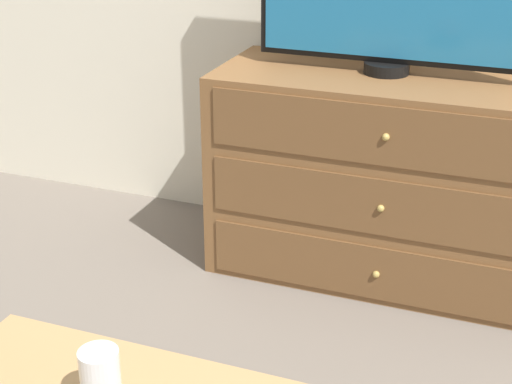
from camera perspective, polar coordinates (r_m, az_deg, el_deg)
The scene contains 3 objects.
ground_plane at distance 3.17m, azimuth 10.73°, elevation -3.30°, with size 12.00×12.00×0.00m, color #70665B.
dresser at distance 2.77m, azimuth 10.23°, elevation 0.90°, with size 1.26×0.52×0.73m.
drink_cup at distance 1.52m, azimuth -11.22°, elevation -13.40°, with size 0.08×0.08×0.12m.
Camera 1 is at (0.43, -2.80, 1.43)m, focal length 55.00 mm.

